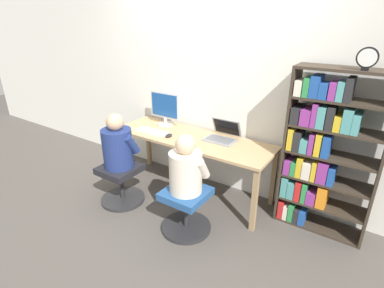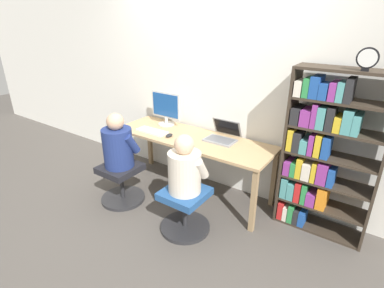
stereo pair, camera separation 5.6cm
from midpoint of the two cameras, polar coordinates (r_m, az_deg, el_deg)
ground_plane at (r=3.51m, az=-2.51°, el=-11.04°), size 14.00×14.00×0.00m
wall_back at (r=3.54m, az=3.99°, el=12.14°), size 10.00×0.05×2.60m
desk at (r=3.43m, az=0.44°, el=0.21°), size 1.90×0.62×0.71m
desktop_monitor at (r=3.74m, az=-4.58°, el=6.76°), size 0.43×0.20×0.42m
laptop at (r=3.32m, az=6.29°, el=1.53°), size 0.34×0.31×0.22m
keyboard at (r=3.57m, az=-7.19°, el=2.46°), size 0.39×0.15×0.03m
computer_mouse_by_keyboard at (r=3.41m, az=-3.91°, el=1.66°), size 0.06×0.10×0.03m
office_chair_left at (r=3.52m, az=-12.82°, el=-7.01°), size 0.50×0.50×0.44m
office_chair_right at (r=3.00m, az=-0.80°, el=-12.21°), size 0.50×0.50×0.44m
person_at_monitor at (r=3.32m, az=-13.46°, el=-0.08°), size 0.40×0.32×0.61m
person_at_laptop at (r=2.77m, az=-0.81°, el=-4.65°), size 0.38×0.31×0.57m
bookshelf at (r=3.01m, az=23.70°, el=-1.77°), size 0.83×0.29×1.59m
desk_clock at (r=2.70m, az=30.97°, el=13.77°), size 0.16×0.03×0.18m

